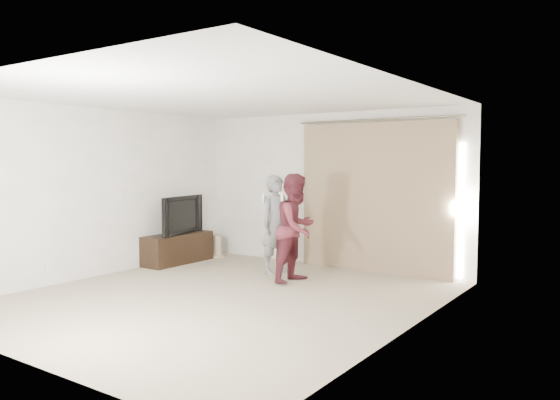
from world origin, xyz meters
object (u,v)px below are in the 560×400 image
at_px(tv, 177,215).
at_px(person_woman, 296,228).
at_px(tv_console, 178,248).
at_px(person_man, 277,224).

height_order(tv, person_woman, person_woman).
relative_size(tv_console, tv, 1.16).
height_order(tv, person_man, person_man).
xyz_separation_m(tv_console, person_woman, (2.52, -0.07, 0.54)).
relative_size(tv_console, person_man, 0.86).
xyz_separation_m(tv_console, tv, (0.00, 0.00, 0.59)).
bearing_deg(tv, tv_console, -0.00).
bearing_deg(person_man, tv, -171.70).
distance_m(tv_console, person_man, 2.01).
distance_m(person_man, person_woman, 0.69).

